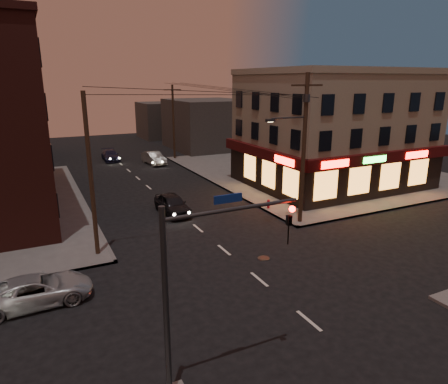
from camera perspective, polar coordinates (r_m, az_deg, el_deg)
ground at (r=20.60m, az=5.05°, el=-12.33°), size 120.00×120.00×0.00m
sidewalk_ne at (r=45.18m, az=12.20°, el=3.07°), size 24.00×28.00×0.15m
pizza_building at (r=38.80m, az=15.33°, el=8.75°), size 15.85×12.85×10.50m
bg_building_ne_a at (r=58.77m, az=-2.42°, el=9.64°), size 10.00×12.00×7.00m
bg_building_ne_b at (r=71.15m, az=-8.56°, el=10.13°), size 8.00×8.00×6.00m
utility_pole_main at (r=27.06m, az=11.18°, el=7.11°), size 4.20×0.44×10.00m
utility_pole_far at (r=50.47m, az=-7.23°, el=9.86°), size 0.26×0.26×9.00m
utility_pole_west at (r=22.71m, az=-18.50°, el=2.12°), size 0.24×0.24×9.00m
traffic_signal at (r=11.99m, az=-3.65°, el=-11.64°), size 4.49×0.32×6.47m
suv_cross at (r=20.06m, az=-25.17°, el=-12.58°), size 4.79×2.31×1.31m
sedan_near at (r=30.03m, az=-7.38°, el=-1.72°), size 1.89×4.41×1.49m
sedan_mid at (r=48.32m, az=-9.99°, el=4.80°), size 2.04×4.63×1.48m
sedan_far at (r=51.69m, az=-15.89°, el=5.04°), size 1.97×4.55×1.31m
fire_hydrant at (r=30.84m, az=6.37°, el=-1.62°), size 0.32×0.32×0.71m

